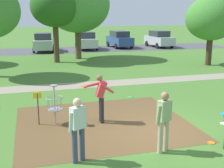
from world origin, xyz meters
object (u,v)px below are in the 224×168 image
(frisbee_mid_grass, at_px, (223,123))
(disc_golf_basket, at_px, (53,103))
(tree_mid_left, at_px, (77,5))
(parked_car_leftmost, at_px, (44,42))
(parked_car_center_right, at_px, (119,39))
(frisbee_far_left, at_px, (130,97))
(tree_mid_center, at_px, (211,19))
(player_foreground_watching, at_px, (78,126))
(player_throwing, at_px, (164,119))
(player_waiting_left, at_px, (101,95))
(parked_car_center_left, at_px, (86,41))
(parked_car_rightmost, at_px, (159,39))
(tree_mid_right, at_px, (55,7))
(frisbee_by_tee, at_px, (211,143))

(frisbee_mid_grass, bearing_deg, disc_golf_basket, 164.36)
(tree_mid_left, height_order, parked_car_leftmost, tree_mid_left)
(tree_mid_left, height_order, parked_car_center_right, tree_mid_left)
(parked_car_center_right, bearing_deg, parked_car_leftmost, -172.28)
(frisbee_far_left, height_order, tree_mid_center, tree_mid_center)
(player_foreground_watching, bearing_deg, frisbee_mid_grass, 13.61)
(tree_mid_left, distance_m, tree_mid_center, 10.51)
(disc_golf_basket, height_order, player_foreground_watching, player_foreground_watching)
(disc_golf_basket, distance_m, tree_mid_left, 15.67)
(disc_golf_basket, relative_size, frisbee_far_left, 5.42)
(frisbee_far_left, relative_size, tree_mid_left, 0.04)
(player_throwing, distance_m, tree_mid_left, 18.16)
(player_waiting_left, height_order, parked_car_center_right, parked_car_center_right)
(disc_golf_basket, bearing_deg, parked_car_center_left, 76.00)
(parked_car_center_right, bearing_deg, parked_car_center_left, -171.33)
(frisbee_mid_grass, relative_size, parked_car_rightmost, 0.05)
(tree_mid_right, height_order, parked_car_leftmost, tree_mid_right)
(player_foreground_watching, xyz_separation_m, frisbee_far_left, (3.26, 5.30, -0.96))
(parked_car_leftmost, xyz_separation_m, parked_car_center_left, (4.45, 0.54, 0.00))
(tree_mid_right, bearing_deg, frisbee_mid_grass, -74.22)
(frisbee_by_tee, xyz_separation_m, tree_mid_center, (7.73, 11.88, 3.35))
(player_foreground_watching, distance_m, frisbee_by_tee, 4.07)
(frisbee_far_left, bearing_deg, frisbee_by_tee, -82.45)
(frisbee_mid_grass, distance_m, parked_car_rightmost, 24.11)
(frisbee_far_left, height_order, parked_car_leftmost, parked_car_leftmost)
(tree_mid_center, bearing_deg, player_foreground_watching, -134.47)
(tree_mid_right, xyz_separation_m, parked_car_center_right, (7.77, 8.47, -3.30))
(player_foreground_watching, relative_size, frisbee_mid_grass, 7.51)
(player_waiting_left, xyz_separation_m, tree_mid_center, (10.45, 9.27, 2.38))
(frisbee_by_tee, relative_size, parked_car_leftmost, 0.05)
(player_foreground_watching, relative_size, parked_car_center_right, 0.40)
(player_waiting_left, relative_size, tree_mid_center, 0.35)
(frisbee_far_left, distance_m, tree_mid_right, 11.96)
(parked_car_leftmost, bearing_deg, player_foreground_watching, -91.14)
(player_foreground_watching, relative_size, tree_mid_right, 0.29)
(player_throwing, bearing_deg, frisbee_far_left, 80.22)
(frisbee_by_tee, xyz_separation_m, parked_car_center_left, (0.96, 24.14, 0.91))
(disc_golf_basket, relative_size, player_foreground_watching, 0.81)
(frisbee_mid_grass, height_order, parked_car_center_right, parked_car_center_right)
(parked_car_center_right, relative_size, parked_car_rightmost, 1.00)
(parked_car_leftmost, bearing_deg, player_waiting_left, -87.91)
(frisbee_mid_grass, relative_size, tree_mid_left, 0.03)
(tree_mid_center, relative_size, parked_car_center_right, 1.15)
(player_waiting_left, bearing_deg, tree_mid_center, 41.59)
(parked_car_rightmost, bearing_deg, tree_mid_left, -148.63)
(player_waiting_left, distance_m, tree_mid_right, 14.03)
(parked_car_rightmost, bearing_deg, parked_car_leftmost, -178.31)
(tree_mid_right, bearing_deg, parked_car_rightmost, 32.24)
(player_waiting_left, xyz_separation_m, frisbee_mid_grass, (4.05, -1.35, -0.98))
(parked_car_rightmost, bearing_deg, player_foreground_watching, -118.97)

